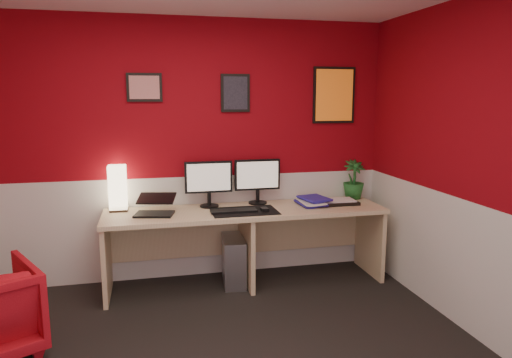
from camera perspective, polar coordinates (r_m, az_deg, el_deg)
name	(u,v)px	position (r m, az deg, el deg)	size (l,w,h in m)	color
wall_back	(182,151)	(4.55, -8.96, 3.35)	(4.00, 0.01, 2.50)	maroon
wall_front	(290,315)	(1.18, 4.16, -16.16)	(4.00, 0.01, 2.50)	maroon
wall_right	(491,172)	(3.64, 26.69, 0.74)	(0.01, 3.50, 2.50)	maroon
wainscot_back	(184,227)	(4.69, -8.70, -5.79)	(4.00, 0.01, 1.00)	silver
wainscot_right	(482,275)	(3.82, 25.73, -10.43)	(0.01, 3.50, 1.00)	silver
desk	(246,247)	(4.48, -1.17, -8.24)	(2.60, 0.65, 0.73)	#CDB183
shoji_lamp	(118,189)	(4.48, -16.45, -1.20)	(0.16, 0.16, 0.40)	#FFE5B2
laptop	(154,203)	(4.24, -12.32, -2.88)	(0.33, 0.23, 0.22)	black
monitor_left	(209,177)	(4.45, -5.76, 0.27)	(0.45, 0.06, 0.58)	black
monitor_right	(258,174)	(4.56, 0.20, 0.57)	(0.45, 0.06, 0.58)	black
desk_mat	(244,211)	(4.30, -1.44, -3.93)	(0.60, 0.38, 0.01)	black
keyboard	(234,211)	(4.27, -2.74, -3.87)	(0.42, 0.14, 0.02)	black
mouse	(264,209)	(4.29, 1.02, -3.72)	(0.06, 0.10, 0.03)	black
book_bottom	(299,204)	(4.53, 5.31, -3.08)	(0.24, 0.32, 0.03)	#29229D
book_middle	(301,202)	(4.50, 5.47, -2.86)	(0.21, 0.29, 0.02)	silver
book_top	(304,200)	(4.50, 5.88, -2.55)	(0.23, 0.31, 0.03)	#29229D
zen_tray	(339,202)	(4.67, 10.03, -2.79)	(0.35, 0.25, 0.03)	black
potted_plant	(354,179)	(4.91, 11.79, -0.05)	(0.22, 0.22, 0.40)	#19591E
pc_tower	(234,260)	(4.54, -2.73, -9.86)	(0.20, 0.45, 0.45)	#99999E
art_left	(144,87)	(4.50, -13.41, 10.78)	(0.32, 0.02, 0.26)	red
art_center	(235,93)	(4.57, -2.53, 10.40)	(0.28, 0.02, 0.36)	black
art_right	(334,95)	(4.86, 9.46, 10.02)	(0.44, 0.02, 0.56)	orange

